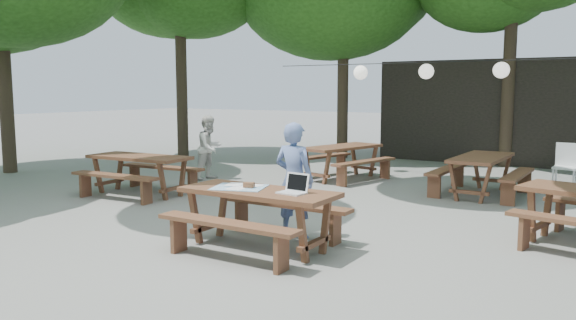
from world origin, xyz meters
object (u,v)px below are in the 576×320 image
Objects in this scene: main_picnic_table at (259,218)px; picnic_table_nw at (140,174)px; plastic_chair at (565,175)px; woman at (294,180)px; second_person at (210,148)px.

picnic_table_nw is at bearing 155.62° from main_picnic_table.
main_picnic_table is at bearing -109.14° from plastic_chair.
plastic_chair is (6.81, 5.21, -0.13)m from picnic_table_nw.
woman is 5.32m from second_person.
woman is at bearing 82.12° from main_picnic_table.
second_person is 7.53m from plastic_chair.
picnic_table_nw is at bearing -175.09° from second_person.
picnic_table_nw is 2.27× the size of plastic_chair.
main_picnic_table is at bearing -27.95° from picnic_table_nw.
woman is (0.10, 0.70, 0.39)m from main_picnic_table.
plastic_chair is at bearing 33.87° from picnic_table_nw.
picnic_table_nw is 4.29m from woman.
woman is at bearing -18.81° from picnic_table_nw.
woman reaches higher than main_picnic_table.
plastic_chair is (2.69, 6.33, -0.53)m from woman.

